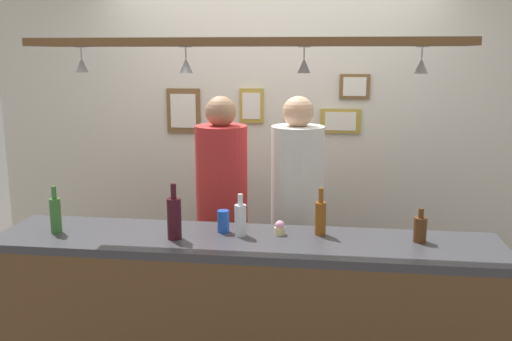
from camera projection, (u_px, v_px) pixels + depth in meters
name	position (u px, v px, depth m)	size (l,w,h in m)	color
back_wall	(273.00, 142.00, 4.36)	(4.40, 0.06, 2.60)	silver
bar_counter	(241.00, 308.00, 2.93)	(2.70, 0.55, 1.00)	#38383D
overhead_glass_rack	(246.00, 42.00, 2.86)	(2.20, 0.36, 0.04)	brown
hanging_wineglass_far_left	(82.00, 64.00, 2.98)	(0.07, 0.07, 0.13)	silver
hanging_wineglass_left	(186.00, 65.00, 2.85)	(0.07, 0.07, 0.13)	silver
hanging_wineglass_center_left	(304.00, 65.00, 2.88)	(0.07, 0.07, 0.13)	silver
hanging_wineglass_center	(421.00, 65.00, 2.81)	(0.07, 0.07, 0.13)	silver
person_left_red_shirt	(222.00, 198.00, 3.75)	(0.34, 0.34, 1.70)	#2D334C
person_right_white_patterned_shirt	(297.00, 200.00, 3.69)	(0.34, 0.34, 1.71)	#2D334C
bottle_wine_dark_red	(174.00, 217.00, 2.99)	(0.08, 0.08, 0.30)	#380F19
bottle_beer_brown_stubby	(420.00, 229.00, 2.95)	(0.07, 0.07, 0.18)	#512D14
bottle_beer_green_import	(56.00, 214.00, 3.10)	(0.06, 0.06, 0.26)	#336B2D
bottle_beer_amber_tall	(320.00, 217.00, 3.06)	(0.06, 0.06, 0.26)	brown
bottle_soda_clear	(240.00, 219.00, 3.05)	(0.06, 0.06, 0.23)	silver
drink_can	(223.00, 221.00, 3.11)	(0.07, 0.07, 0.12)	#1E4CB2
cupcake	(280.00, 228.00, 3.07)	(0.06, 0.06, 0.08)	beige
picture_frame_caricature	(184.00, 111.00, 4.36)	(0.26, 0.02, 0.34)	brown
picture_frame_crest	(251.00, 106.00, 4.28)	(0.18, 0.02, 0.26)	#B29338
picture_frame_lower_pair	(340.00, 121.00, 4.22)	(0.30, 0.02, 0.18)	#B29338
picture_frame_upper_small	(355.00, 87.00, 4.15)	(0.22, 0.02, 0.18)	brown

